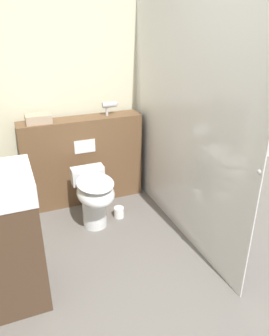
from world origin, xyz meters
TOP-DOWN VIEW (x-y plane):
  - ground_plane at (0.00, 0.00)m, footprint 12.00×12.00m
  - wall_back at (0.00, 2.19)m, footprint 8.00×0.06m
  - partition_panel at (-0.23, 1.98)m, footprint 1.29×0.26m
  - shower_glass at (0.48, 1.13)m, footprint 0.04×2.06m
  - toilet at (-0.27, 1.40)m, footprint 0.35×0.58m
  - sink_vanity at (-1.08, 0.77)m, footprint 0.47×0.54m
  - hair_drier at (0.10, 1.97)m, footprint 0.18×0.06m
  - folded_towel at (-0.65, 1.98)m, footprint 0.25×0.19m
  - spare_toilet_roll at (0.00, 1.47)m, footprint 0.11×0.11m

SIDE VIEW (x-z plane):
  - ground_plane at x=0.00m, z-range 0.00..0.00m
  - spare_toilet_roll at x=0.00m, z-range 0.00..0.11m
  - toilet at x=-0.27m, z-range 0.07..0.64m
  - partition_panel at x=-0.23m, z-range 0.00..0.96m
  - sink_vanity at x=-1.08m, z-range -0.07..1.09m
  - folded_towel at x=-0.65m, z-range 0.96..1.05m
  - hair_drier at x=0.10m, z-range 1.00..1.14m
  - shower_glass at x=0.48m, z-range 0.00..2.16m
  - wall_back at x=0.00m, z-range 0.00..2.50m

